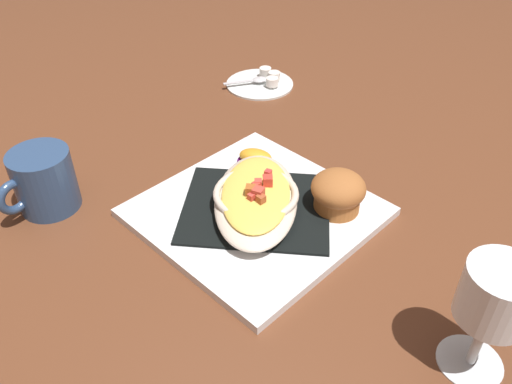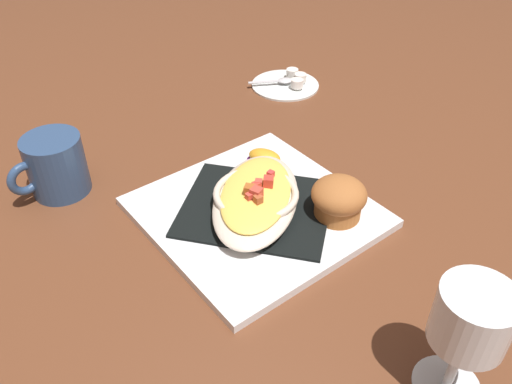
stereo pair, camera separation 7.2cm
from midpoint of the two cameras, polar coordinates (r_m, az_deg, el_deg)
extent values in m
plane|color=brown|center=(0.74, -2.76, -2.69)|extent=(2.60, 2.60, 0.00)
cube|color=white|center=(0.74, -2.77, -2.32)|extent=(0.35, 0.35, 0.01)
cube|color=black|center=(0.73, -2.79, -1.82)|extent=(0.24, 0.25, 0.00)
ellipsoid|color=beige|center=(0.72, -2.83, -0.86)|extent=(0.24, 0.20, 0.03)
torus|color=beige|center=(0.72, -2.85, -0.27)|extent=(0.16, 0.16, 0.01)
ellipsoid|color=#F6CB54|center=(0.72, -2.86, -0.19)|extent=(0.19, 0.16, 0.02)
cube|color=#AC512C|center=(0.69, -2.44, -0.85)|extent=(0.01, 0.01, 0.01)
cube|color=#D14438|center=(0.69, -3.47, -0.62)|extent=(0.01, 0.01, 0.01)
cube|color=red|center=(0.71, -1.59, 1.15)|extent=(0.02, 0.02, 0.01)
cube|color=#D54739|center=(0.71, -2.53, 0.83)|extent=(0.01, 0.01, 0.01)
cube|color=#B05A24|center=(0.70, -3.27, -0.01)|extent=(0.02, 0.02, 0.01)
cube|color=#C94032|center=(0.71, -2.67, 0.81)|extent=(0.01, 0.01, 0.01)
cube|color=#CE4638|center=(0.69, -2.71, -0.19)|extent=(0.02, 0.02, 0.01)
cube|color=#D63837|center=(0.73, -1.55, 1.99)|extent=(0.01, 0.01, 0.01)
cube|color=#C83F2C|center=(0.70, -3.64, 0.25)|extent=(0.01, 0.01, 0.01)
cylinder|color=#AA612C|center=(0.73, 5.99, -1.12)|extent=(0.06, 0.06, 0.03)
ellipsoid|color=#A56230|center=(0.72, 6.11, 0.31)|extent=(0.08, 0.08, 0.04)
ellipsoid|color=#4C0F23|center=(0.71, 6.16, 0.95)|extent=(0.03, 0.03, 0.01)
ellipsoid|color=#521266|center=(0.82, -3.16, 3.08)|extent=(0.05, 0.06, 0.01)
ellipsoid|color=gold|center=(0.82, -2.57, 3.74)|extent=(0.04, 0.06, 0.02)
cylinder|color=navy|center=(0.80, -24.29, 1.05)|extent=(0.08, 0.08, 0.09)
torus|color=navy|center=(0.79, -27.12, -0.58)|extent=(0.05, 0.02, 0.05)
cylinder|color=#4C2D14|center=(0.81, -23.97, 0.04)|extent=(0.07, 0.07, 0.05)
cylinder|color=white|center=(0.61, 18.91, -17.12)|extent=(0.07, 0.07, 0.00)
cylinder|color=white|center=(0.58, 19.71, -14.89)|extent=(0.01, 0.01, 0.07)
cylinder|color=white|center=(0.53, 21.25, -10.45)|extent=(0.07, 0.07, 0.06)
cylinder|color=silver|center=(0.54, 20.88, -11.52)|extent=(0.06, 0.06, 0.03)
cylinder|color=white|center=(1.08, -1.53, 11.63)|extent=(0.13, 0.13, 0.01)
ellipsoid|color=silver|center=(1.07, -1.54, 12.01)|extent=(0.04, 0.04, 0.01)
cube|color=silver|center=(1.07, -3.82, 11.71)|extent=(0.05, 0.05, 0.00)
cylinder|color=white|center=(1.06, -0.21, 11.79)|extent=(0.02, 0.02, 0.02)
cylinder|color=white|center=(1.08, 0.04, 12.40)|extent=(0.02, 0.02, 0.02)
cylinder|color=white|center=(1.10, -0.89, 12.84)|extent=(0.02, 0.02, 0.02)
camera|label=1|loc=(0.04, -92.86, -2.25)|focal=36.99mm
camera|label=2|loc=(0.04, 87.14, 2.25)|focal=36.99mm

